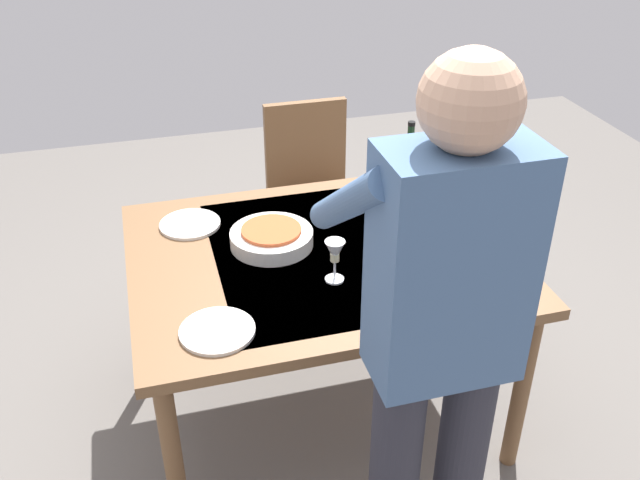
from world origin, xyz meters
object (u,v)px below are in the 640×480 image
serving_bowl_pasta (272,237)px  wine_bottle (409,164)px  water_cup_near_left (408,212)px  dinner_plate_near (217,331)px  dining_table (320,269)px  wine_glass_left (336,253)px  chair_near (311,185)px  dinner_plate_far (190,224)px  wine_glass_right (417,178)px  person_server (439,336)px  water_cup_near_right (492,247)px

serving_bowl_pasta → wine_bottle: bearing=-155.7°
water_cup_near_left → dinner_plate_near: (0.80, 0.47, -0.04)m
dining_table → dinner_plate_near: size_ratio=5.84×
wine_glass_left → dinner_plate_near: 0.47m
wine_glass_left → water_cup_near_left: wine_glass_left is taller
chair_near → dinner_plate_far: bearing=43.8°
dining_table → dinner_plate_near: dinner_plate_near is taller
serving_bowl_pasta → wine_glass_left: bearing=120.0°
wine_glass_right → serving_bowl_pasta: wine_glass_right is taller
person_server → wine_bottle: (-0.39, -1.18, -0.11)m
wine_glass_left → dinner_plate_far: wine_glass_left is taller
wine_glass_right → dinner_plate_near: wine_glass_right is taller
dining_table → water_cup_near_left: size_ratio=15.32×
wine_bottle → wine_glass_right: bearing=84.3°
dining_table → water_cup_near_right: size_ratio=14.45×
wine_bottle → water_cup_near_right: wine_bottle is taller
chair_near → serving_bowl_pasta: size_ratio=3.03×
wine_bottle → dinner_plate_far: 0.92m
wine_glass_right → water_cup_near_right: bearing=101.6°
wine_glass_right → dinner_plate_far: size_ratio=0.66×
person_server → serving_bowl_pasta: bearing=-74.8°
chair_near → water_cup_near_left: (-0.17, 0.80, 0.25)m
water_cup_near_right → wine_bottle: bearing=-81.7°
serving_bowl_pasta → dining_table: bearing=149.0°
wine_glass_right → wine_glass_left: bearing=43.9°
wine_glass_left → dinner_plate_far: bearing=-49.1°
water_cup_near_left → dinner_plate_near: bearing=30.6°
wine_glass_right → water_cup_near_right: wine_glass_right is taller
dinner_plate_near → dinner_plate_far: bearing=-89.4°
dining_table → serving_bowl_pasta: (0.16, -0.09, 0.11)m
dinner_plate_near → dinner_plate_far: same height
chair_near → serving_bowl_pasta: (0.36, 0.83, 0.24)m
water_cup_near_left → water_cup_near_right: 0.37m
wine_bottle → dining_table: bearing=38.3°
chair_near → water_cup_near_right: (-0.36, 1.12, 0.26)m
dining_table → serving_bowl_pasta: 0.21m
wine_bottle → wine_glass_right: wine_bottle is taller
chair_near → serving_bowl_pasta: chair_near is taller
person_server → wine_bottle: 1.25m
water_cup_near_left → person_server: bearing=72.3°
dining_table → chair_near: chair_near is taller
dining_table → wine_glass_left: wine_glass_left is taller
wine_glass_right → water_cup_near_left: size_ratio=1.72×
water_cup_near_left → dinner_plate_far: (0.80, -0.19, -0.04)m
wine_glass_right → serving_bowl_pasta: size_ratio=0.50×
dining_table → person_server: person_server is taller
wine_glass_right → serving_bowl_pasta: bearing=15.6°
wine_bottle → wine_glass_left: 0.74m
wine_glass_right → water_cup_near_left: bearing=58.7°
person_server → wine_glass_right: bearing=-109.8°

